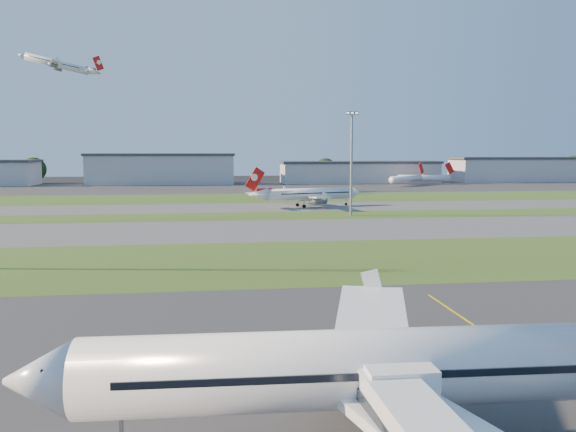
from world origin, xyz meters
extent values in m
plane|color=black|center=(0.00, 0.00, 0.00)|extent=(700.00, 700.00, 0.00)
cube|color=#333335|center=(0.00, 0.00, 0.01)|extent=(300.00, 70.00, 0.01)
cube|color=#39531B|center=(0.00, 52.00, 0.01)|extent=(300.00, 34.00, 0.01)
cube|color=#515154|center=(0.00, 85.00, 0.01)|extent=(300.00, 32.00, 0.01)
cube|color=#39531B|center=(0.00, 110.00, 0.01)|extent=(300.00, 18.00, 0.01)
cube|color=#515154|center=(0.00, 132.00, 0.01)|extent=(300.00, 26.00, 0.01)
cube|color=#39531B|center=(0.00, 165.00, 0.01)|extent=(300.00, 40.00, 0.01)
cube|color=#333335|center=(0.00, 225.00, 0.01)|extent=(400.00, 80.00, 0.01)
cube|color=white|center=(-9.50, -2.60, 4.00)|extent=(3.40, 3.00, 3.00)
cylinder|color=white|center=(-9.21, -0.84, 4.55)|extent=(32.62, 5.18, 4.12)
cube|color=white|center=(-7.85, 7.79, 4.01)|extent=(9.13, 16.96, 1.67)
cylinder|color=slate|center=(-9.55, 5.46, 2.82)|extent=(4.63, 2.64, 2.49)
cylinder|color=white|center=(8.78, 131.69, 3.78)|extent=(26.92, 10.61, 3.42)
cube|color=red|center=(-7.68, 127.05, 8.37)|extent=(5.71, 1.89, 6.81)
cube|color=white|center=(5.96, 138.38, 3.33)|extent=(10.21, 13.73, 1.39)
cube|color=white|center=(9.87, 124.51, 3.33)|extent=(4.45, 13.62, 1.39)
cylinder|color=slate|center=(7.80, 136.83, 2.34)|extent=(4.20, 3.02, 2.07)
cylinder|color=slate|center=(10.63, 126.78, 2.34)|extent=(4.20, 3.02, 2.07)
cylinder|color=white|center=(-80.00, 207.09, 50.38)|extent=(23.92, 4.97, 3.01)
cube|color=red|center=(-65.01, 208.34, 54.42)|extent=(5.14, 0.70, 5.99)
cube|color=white|center=(-78.69, 200.84, 49.99)|extent=(7.19, 12.39, 1.22)
cube|color=white|center=(-79.74, 213.47, 49.99)|extent=(5.43, 12.29, 1.22)
cylinder|color=slate|center=(-80.01, 202.48, 49.12)|extent=(3.46, 2.09, 1.82)
cylinder|color=slate|center=(-80.77, 211.63, 49.12)|extent=(3.46, 2.09, 1.82)
cylinder|color=white|center=(70.85, 227.10, 3.20)|extent=(22.05, 19.07, 3.20)
cube|color=red|center=(80.85, 235.40, 8.00)|extent=(4.17, 3.54, 6.16)
cylinder|color=white|center=(82.27, 234.98, 3.20)|extent=(26.03, 3.42, 3.20)
cube|color=red|center=(95.27, 235.09, 8.00)|extent=(5.18, 0.34, 6.16)
cylinder|color=gray|center=(15.00, 108.00, 12.50)|extent=(0.60, 0.60, 25.00)
cube|color=gray|center=(15.00, 108.00, 25.40)|extent=(3.20, 0.50, 0.80)
cube|color=#FFF2CC|center=(15.00, 108.00, 25.40)|extent=(2.80, 0.70, 0.35)
cube|color=#A3A6AB|center=(-45.00, 255.00, 7.00)|extent=(70.00, 22.00, 14.00)
cube|color=#383A3F|center=(-45.00, 255.00, 14.60)|extent=(71.40, 23.00, 1.20)
cube|color=#A3A6AB|center=(55.00, 255.00, 5.00)|extent=(80.00, 22.00, 10.00)
cube|color=#383A3F|center=(55.00, 255.00, 10.60)|extent=(81.60, 23.00, 1.20)
cube|color=#A3A6AB|center=(155.00, 255.00, 6.00)|extent=(95.00, 22.00, 12.00)
cube|color=#383A3F|center=(155.00, 255.00, 12.60)|extent=(96.90, 23.00, 1.20)
cylinder|color=black|center=(-110.00, 270.00, 2.20)|extent=(1.00, 1.00, 4.40)
sphere|color=black|center=(-110.00, 270.00, 7.15)|extent=(12.10, 12.10, 12.10)
cylinder|color=black|center=(-20.00, 266.00, 1.80)|extent=(1.00, 1.00, 3.60)
sphere|color=black|center=(-20.00, 266.00, 5.85)|extent=(9.90, 9.90, 9.90)
cylinder|color=black|center=(40.00, 269.00, 2.10)|extent=(1.00, 1.00, 4.20)
sphere|color=black|center=(40.00, 269.00, 6.83)|extent=(11.55, 11.55, 11.55)
cylinder|color=black|center=(115.00, 267.00, 1.90)|extent=(1.00, 1.00, 3.80)
sphere|color=black|center=(115.00, 267.00, 6.17)|extent=(10.45, 10.45, 10.45)
cylinder|color=black|center=(185.00, 271.00, 2.30)|extent=(1.00, 1.00, 4.60)
sphere|color=black|center=(185.00, 271.00, 7.48)|extent=(12.65, 12.65, 12.65)
camera|label=1|loc=(-18.26, -28.50, 15.89)|focal=35.00mm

